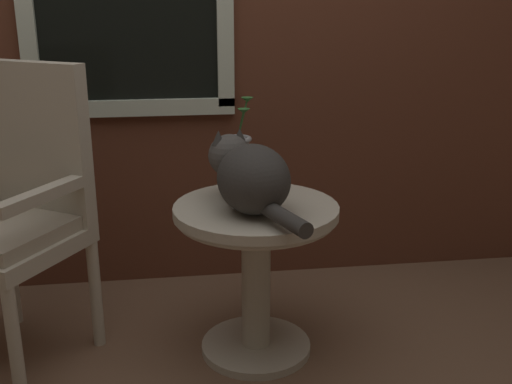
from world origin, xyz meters
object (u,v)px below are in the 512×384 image
object	(u,v)px
wicker_chair	(16,205)
pewter_vase_with_ivy	(238,166)
cat	(250,176)
wicker_side_table	(256,249)

from	to	relation	value
wicker_chair	pewter_vase_with_ivy	xyz separation A→B (m)	(0.79, 0.02, 0.10)
cat	pewter_vase_with_ivy	distance (m)	0.20
pewter_vase_with_ivy	wicker_side_table	bearing A→B (deg)	-73.23
cat	pewter_vase_with_ivy	xyz separation A→B (m)	(-0.02, 0.20, -0.02)
wicker_side_table	cat	distance (m)	0.30
cat	pewter_vase_with_ivy	bearing A→B (deg)	94.99
wicker_chair	pewter_vase_with_ivy	world-z (taller)	wicker_chair
wicker_side_table	cat	xyz separation A→B (m)	(-0.03, -0.05, 0.29)
wicker_chair	cat	bearing A→B (deg)	-12.24
wicker_side_table	wicker_chair	distance (m)	0.86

